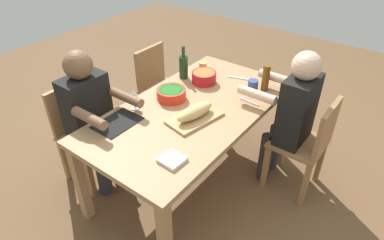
# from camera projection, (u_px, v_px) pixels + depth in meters

# --- Properties ---
(ground_plane) EXTENTS (8.00, 8.00, 0.00)m
(ground_plane) POSITION_uv_depth(u_px,v_px,m) (192.00, 178.00, 2.96)
(ground_plane) COLOR brown
(dining_table) EXTENTS (1.74, 0.93, 0.74)m
(dining_table) POSITION_uv_depth(u_px,v_px,m) (192.00, 117.00, 2.59)
(dining_table) COLOR #A87F56
(dining_table) RESTS_ON ground_plane
(chair_far_left) EXTENTS (0.40, 0.40, 0.85)m
(chair_far_left) POSITION_uv_depth(u_px,v_px,m) (81.00, 128.00, 2.77)
(chair_far_left) COLOR #9E7044
(chair_far_left) RESTS_ON ground_plane
(diner_far_left) EXTENTS (0.41, 0.53, 1.20)m
(diner_far_left) POSITION_uv_depth(u_px,v_px,m) (91.00, 114.00, 2.55)
(diner_far_left) COLOR #2D2D38
(diner_far_left) RESTS_ON ground_plane
(chair_far_right) EXTENTS (0.40, 0.40, 0.85)m
(chair_far_right) POSITION_uv_depth(u_px,v_px,m) (159.00, 84.00, 3.39)
(chair_far_right) COLOR #9E7044
(chair_far_right) RESTS_ON ground_plane
(chair_near_right) EXTENTS (0.40, 0.40, 0.85)m
(chair_near_right) POSITION_uv_depth(u_px,v_px,m) (309.00, 142.00, 2.61)
(chair_near_right) COLOR #9E7044
(chair_near_right) RESTS_ON ground_plane
(diner_near_right) EXTENTS (0.41, 0.53, 1.20)m
(diner_near_right) POSITION_uv_depth(u_px,v_px,m) (291.00, 111.00, 2.58)
(diner_near_right) COLOR #2D2D38
(diner_near_right) RESTS_ON ground_plane
(serving_bowl_greens) EXTENTS (0.23, 0.23, 0.08)m
(serving_bowl_greens) POSITION_uv_depth(u_px,v_px,m) (171.00, 93.00, 2.63)
(serving_bowl_greens) COLOR red
(serving_bowl_greens) RESTS_ON dining_table
(serving_bowl_fruit) EXTENTS (0.21, 0.21, 0.10)m
(serving_bowl_fruit) POSITION_uv_depth(u_px,v_px,m) (204.00, 77.00, 2.85)
(serving_bowl_fruit) COLOR #B21923
(serving_bowl_fruit) RESTS_ON dining_table
(cutting_board) EXTENTS (0.43, 0.29, 0.02)m
(cutting_board) POSITION_uv_depth(u_px,v_px,m) (195.00, 118.00, 2.41)
(cutting_board) COLOR tan
(cutting_board) RESTS_ON dining_table
(bread_loaf) EXTENTS (0.33, 0.17, 0.09)m
(bread_loaf) POSITION_uv_depth(u_px,v_px,m) (195.00, 112.00, 2.38)
(bread_loaf) COLOR tan
(bread_loaf) RESTS_ON cutting_board
(wine_bottle) EXTENTS (0.08, 0.08, 0.29)m
(wine_bottle) POSITION_uv_depth(u_px,v_px,m) (184.00, 66.00, 2.89)
(wine_bottle) COLOR #193819
(wine_bottle) RESTS_ON dining_table
(beer_bottle) EXTENTS (0.06, 0.06, 0.22)m
(beer_bottle) POSITION_uv_depth(u_px,v_px,m) (266.00, 78.00, 2.71)
(beer_bottle) COLOR brown
(beer_bottle) RESTS_ON dining_table
(wine_glass) EXTENTS (0.08, 0.08, 0.17)m
(wine_glass) POSITION_uv_depth(u_px,v_px,m) (134.00, 95.00, 2.47)
(wine_glass) COLOR silver
(wine_glass) RESTS_ON dining_table
(placemat_far_left) EXTENTS (0.32, 0.23, 0.01)m
(placemat_far_left) POSITION_uv_depth(u_px,v_px,m) (117.00, 123.00, 2.38)
(placemat_far_left) COLOR black
(placemat_far_left) RESTS_ON dining_table
(cup_far_right) EXTENTS (0.07, 0.07, 0.10)m
(cup_far_right) POSITION_uv_depth(u_px,v_px,m) (203.00, 68.00, 3.00)
(cup_far_right) COLOR gold
(cup_far_right) RESTS_ON dining_table
(cup_near_right) EXTENTS (0.08, 0.08, 0.09)m
(cup_near_right) POSITION_uv_depth(u_px,v_px,m) (253.00, 85.00, 2.75)
(cup_near_right) COLOR #334C8C
(cup_near_right) RESTS_ON dining_table
(fork_near_right) EXTENTS (0.03, 0.17, 0.01)m
(fork_near_right) POSITION_uv_depth(u_px,v_px,m) (249.00, 102.00, 2.61)
(fork_near_right) COLOR silver
(fork_near_right) RESTS_ON dining_table
(carving_knife) EXTENTS (0.09, 0.23, 0.01)m
(carving_knife) POSITION_uv_depth(u_px,v_px,m) (241.00, 78.00, 2.93)
(carving_knife) COLOR silver
(carving_knife) RESTS_ON dining_table
(napkin_stack) EXTENTS (0.15, 0.15, 0.02)m
(napkin_stack) POSITION_uv_depth(u_px,v_px,m) (172.00, 160.00, 2.04)
(napkin_stack) COLOR white
(napkin_stack) RESTS_ON dining_table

